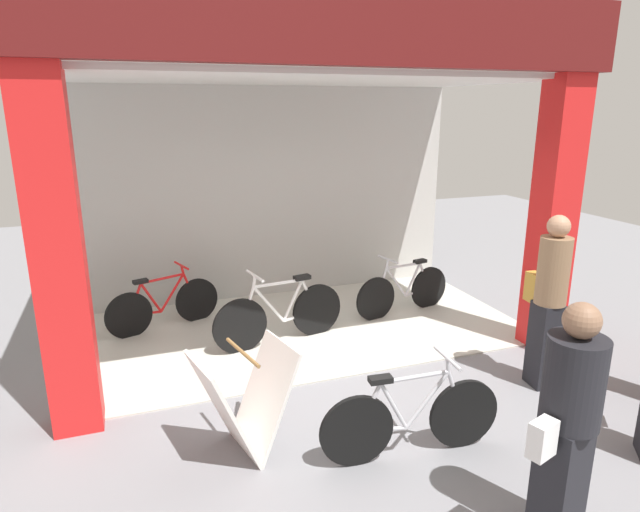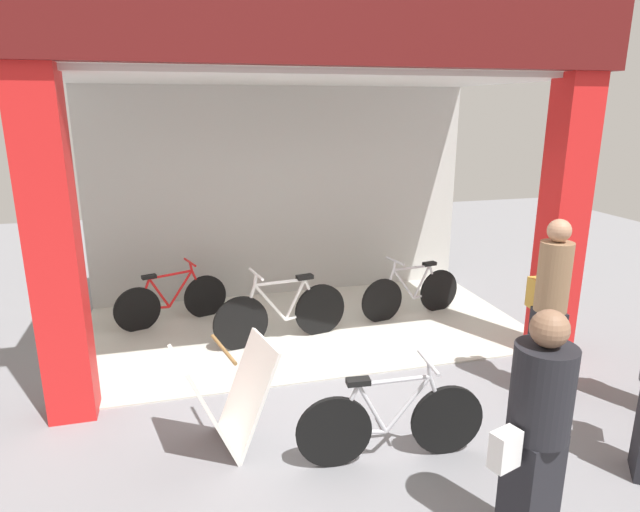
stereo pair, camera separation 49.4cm
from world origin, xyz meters
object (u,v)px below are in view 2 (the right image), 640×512
at_px(bicycle_inside_1, 412,293).
at_px(bicycle_inside_2, 172,301).
at_px(bicycle_parked_0, 391,422).
at_px(bicycle_inside_0, 282,313).
at_px(sandwich_board_sign, 226,398).
at_px(pedestrian_2, 536,432).
at_px(pedestrian_0, 549,307).

relative_size(bicycle_inside_1, bicycle_inside_2, 1.05).
xyz_separation_m(bicycle_inside_2, bicycle_parked_0, (1.68, -3.37, 0.01)).
distance_m(bicycle_inside_2, bicycle_parked_0, 3.76).
bearing_deg(bicycle_inside_1, bicycle_inside_0, -168.84).
relative_size(sandwich_board_sign, pedestrian_2, 0.56).
xyz_separation_m(bicycle_inside_1, bicycle_parked_0, (-1.44, -2.81, 0.01)).
bearing_deg(bicycle_parked_0, sandwich_board_sign, 157.94).
distance_m(bicycle_inside_0, bicycle_inside_1, 1.88).
xyz_separation_m(bicycle_inside_1, sandwich_board_sign, (-2.69, -2.31, 0.12)).
height_order(bicycle_inside_0, bicycle_parked_0, bicycle_inside_0).
xyz_separation_m(bicycle_inside_1, pedestrian_2, (-0.95, -3.89, 0.52)).
height_order(pedestrian_0, pedestrian_2, pedestrian_0).
relative_size(bicycle_inside_0, bicycle_inside_2, 1.16).
bearing_deg(pedestrian_2, bicycle_inside_0, 104.19).
bearing_deg(bicycle_parked_0, pedestrian_0, 18.00).
bearing_deg(bicycle_parked_0, bicycle_inside_2, 116.51).
relative_size(bicycle_parked_0, pedestrian_2, 0.94).
xyz_separation_m(bicycle_parked_0, sandwich_board_sign, (-1.25, 0.51, 0.11)).
height_order(sandwich_board_sign, pedestrian_0, pedestrian_0).
relative_size(bicycle_inside_1, sandwich_board_sign, 1.64).
bearing_deg(pedestrian_0, bicycle_inside_0, 140.45).
distance_m(bicycle_inside_1, pedestrian_2, 4.04).
relative_size(bicycle_inside_1, pedestrian_2, 0.91).
bearing_deg(pedestrian_2, bicycle_inside_1, 76.25).
relative_size(bicycle_inside_0, sandwich_board_sign, 1.81).
bearing_deg(pedestrian_2, pedestrian_0, 51.07).
height_order(bicycle_inside_1, pedestrian_2, pedestrian_2).
distance_m(bicycle_inside_1, pedestrian_0, 2.32).
relative_size(bicycle_inside_0, bicycle_parked_0, 1.07).
distance_m(bicycle_inside_1, bicycle_inside_2, 3.17).
xyz_separation_m(bicycle_inside_0, bicycle_inside_1, (1.84, 0.36, -0.03)).
height_order(bicycle_inside_0, pedestrian_2, pedestrian_2).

